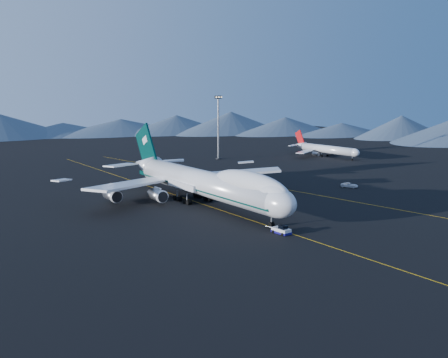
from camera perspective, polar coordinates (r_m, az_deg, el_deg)
ground at (r=127.71m, az=-2.30°, el=-2.94°), size 500.00×500.00×0.00m
taxiway_line_main at (r=127.71m, az=-2.30°, el=-2.94°), size 0.25×220.00×0.01m
taxiway_line_side at (r=153.11m, az=5.14°, el=-0.84°), size 28.08×198.09×0.01m
mountain_ridge at (r=225.41m, az=23.80°, el=3.30°), size 374.91×567.11×12.00m
boeing_747 at (r=126.59m, az=-2.32°, el=-0.37°), size 59.62×72.43×19.37m
pushback_tug at (r=102.17m, az=6.56°, el=-5.92°), size 2.56×4.18×1.76m
second_jet at (r=229.15m, az=11.52°, el=3.36°), size 34.46×38.94×11.08m
service_van at (r=155.44m, az=14.15°, el=-0.68°), size 4.55×5.57×1.41m
floodlight_mast at (r=215.08m, az=-0.65°, el=5.94°), size 3.36×2.52×27.17m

